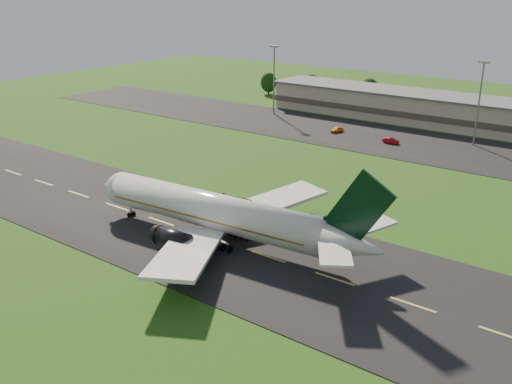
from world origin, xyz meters
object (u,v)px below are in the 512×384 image
Objects in this scene: light_mast_centre at (480,94)px; service_vehicle_a at (337,129)px; terminal at (499,118)px; light_mast_west at (274,72)px; airliner at (218,213)px; service_vehicle_b at (391,141)px.

service_vehicle_a is at bearing -165.38° from light_mast_centre.
light_mast_west reaches higher than terminal.
light_mast_centre reaches higher than terminal.
light_mast_centre is at bearing 75.36° from airliner.
service_vehicle_a reaches higher than service_vehicle_b.
terminal is at bearing -31.64° from service_vehicle_b.
light_mast_centre is at bearing -54.87° from service_vehicle_b.
terminal is 42.76m from service_vehicle_a.
service_vehicle_b is (-16.92, -10.83, -11.96)m from light_mast_centre.
light_mast_west is 4.95× the size of service_vehicle_b.
light_mast_west reaches higher than service_vehicle_a.
light_mast_west is at bearing 115.29° from airliner.
airliner is 0.35× the size of terminal.
terminal is 64.10m from light_mast_west.
airliner is at bearing -100.24° from light_mast_centre.
airliner is 12.13× the size of service_vehicle_a.
light_mast_west is at bearing 78.38° from service_vehicle_b.
light_mast_centre is at bearing 22.43° from service_vehicle_a.
airliner is 73.81m from service_vehicle_a.
service_vehicle_a is (-33.25, -8.67, -11.92)m from light_mast_centre.
light_mast_centre is (-1.40, -16.18, 8.75)m from terminal.
terminal is 7.13× the size of light_mast_centre.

